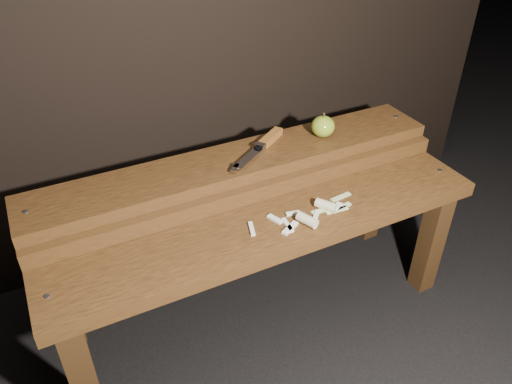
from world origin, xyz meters
name	(u,v)px	position (x,y,z in m)	size (l,w,h in m)	color
ground	(265,320)	(0.00, 0.00, 0.00)	(60.00, 60.00, 0.00)	black
bench_front_tier	(277,246)	(0.00, -0.06, 0.35)	(1.20, 0.20, 0.42)	#341E0D
bench_rear_tier	(240,184)	(0.00, 0.17, 0.41)	(1.20, 0.21, 0.50)	#341E0D
apple	(323,126)	(0.28, 0.17, 0.53)	(0.07, 0.07, 0.08)	olive
knife	(265,143)	(0.10, 0.19, 0.51)	(0.23, 0.16, 0.02)	brown
apple_scraps	(314,213)	(0.10, -0.07, 0.43)	(0.33, 0.11, 0.03)	beige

